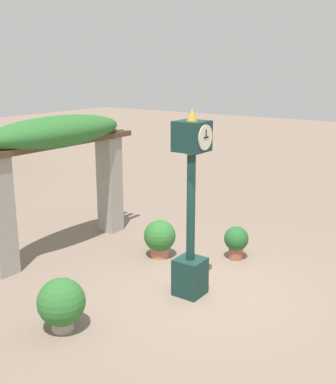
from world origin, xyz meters
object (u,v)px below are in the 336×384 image
(pedestal_clock, at_px, (191,212))
(potted_plant_far_left, at_px, (160,237))
(potted_plant_near_left, at_px, (61,303))
(potted_plant_near_right, at_px, (236,241))

(pedestal_clock, bearing_deg, potted_plant_far_left, 53.43)
(potted_plant_far_left, bearing_deg, pedestal_clock, -126.57)
(potted_plant_near_left, height_order, potted_plant_far_left, potted_plant_near_left)
(potted_plant_near_left, distance_m, potted_plant_near_right, 4.36)
(potted_plant_near_left, relative_size, potted_plant_far_left, 1.04)
(pedestal_clock, xyz_separation_m, potted_plant_near_right, (2.02, 0.10, -1.18))
(pedestal_clock, height_order, potted_plant_far_left, pedestal_clock)
(potted_plant_far_left, bearing_deg, potted_plant_near_right, -58.20)
(pedestal_clock, distance_m, potted_plant_near_left, 2.70)
(potted_plant_near_left, bearing_deg, pedestal_clock, -23.67)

